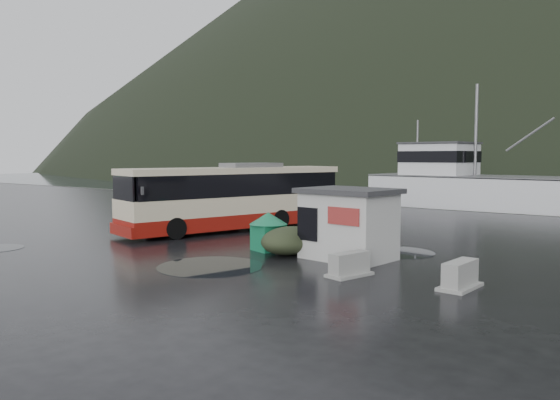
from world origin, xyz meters
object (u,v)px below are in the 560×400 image
Objects in this scene: coach_bus at (236,229)px; waste_bin_right at (341,260)px; jersey_barrier_c at (460,288)px; waste_bin_left at (268,250)px; jersey_barrier_b at (349,276)px; ticket_kiosk at (348,259)px; dome_tent at (289,254)px; jersey_barrier_a at (285,249)px; white_van at (198,226)px; fishing_trawler at (513,202)px.

waste_bin_right is at bearing -8.77° from coach_bus.
waste_bin_right reaches higher than jersey_barrier_c.
waste_bin_left is 0.97× the size of jersey_barrier_c.
jersey_barrier_b is at bearing -171.43° from jersey_barrier_c.
waste_bin_left is 0.46× the size of ticket_kiosk.
waste_bin_right is 0.90× the size of jersey_barrier_c.
waste_bin_right is 2.76m from jersey_barrier_b.
dome_tent reaches higher than jersey_barrier_a.
waste_bin_left is at bearing -120.42° from jersey_barrier_a.
ticket_kiosk is (0.14, 0.28, 0.00)m from waste_bin_right.
ticket_kiosk is (11.37, -3.45, 0.00)m from white_van.
dome_tent is 4.27m from jersey_barrier_b.
coach_bus is at bearing 156.01° from waste_bin_right.
jersey_barrier_a is (-2.96, 0.54, 0.00)m from waste_bin_right.
fishing_trawler reaches higher than ticket_kiosk.
coach_bus is 6.50m from jersey_barrier_a.
fishing_trawler is (7.09, 26.10, 0.00)m from coach_bus.
jersey_barrier_a is at bearing -178.95° from ticket_kiosk.
jersey_barrier_b is (4.59, -2.76, 0.00)m from jersey_barrier_a.
coach_bus reaches higher than waste_bin_right.
fishing_trawler reaches higher than jersey_barrier_c.
ticket_kiosk reaches higher than jersey_barrier_c.
waste_bin_left reaches higher than jersey_barrier_a.
waste_bin_right is (11.23, -3.74, 0.00)m from white_van.
jersey_barrier_c is (13.54, -5.53, 0.00)m from coach_bus.
jersey_barrier_a is 8.24m from jersey_barrier_c.
jersey_barrier_b is (1.63, -2.22, 0.00)m from waste_bin_right.
fishing_trawler reaches higher than jersey_barrier_b.
jersey_barrier_a is 1.09× the size of jersey_barrier_b.
jersey_barrier_c is at bearing -15.91° from jersey_barrier_a.
waste_bin_right is at bearing 1.49° from waste_bin_left.
fishing_trawler reaches higher than jersey_barrier_a.
jersey_barrier_a is at bearing -87.39° from fishing_trawler.
dome_tent is 1.66× the size of jersey_barrier_a.
jersey_barrier_a is at bearing 59.58° from waste_bin_left.
fishing_trawler is at bearing 70.45° from white_van.
dome_tent is (1.17, -0.17, 0.00)m from waste_bin_left.
coach_bus is 2.03× the size of white_van.
coach_bus is 6.53m from waste_bin_left.
waste_bin_left is at bearing -24.94° from white_van.
dome_tent is at bearing -44.74° from jersey_barrier_a.
jersey_barrier_a is (5.61, -3.27, 0.00)m from coach_bus.
jersey_barrier_c is (16.20, -5.45, 0.00)m from white_van.
dome_tent is at bearing -85.79° from fishing_trawler.
coach_bus is 9.38m from waste_bin_right.
ticket_kiosk is 2.10× the size of jersey_barrier_c.
jersey_barrier_a is at bearing 164.09° from jersey_barrier_c.
waste_bin_right is at bearing -81.68° from fishing_trawler.
white_van is 14.17m from jersey_barrier_b.
white_van is 1.80× the size of ticket_kiosk.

